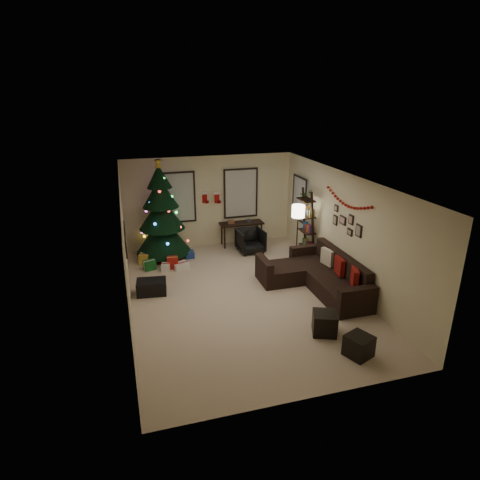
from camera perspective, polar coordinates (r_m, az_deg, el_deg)
name	(u,v)px	position (r m, az deg, el deg)	size (l,w,h in m)	color
floor	(243,296)	(9.57, 0.43, -7.73)	(7.00, 7.00, 0.00)	beige
ceiling	(243,180)	(8.64, 0.47, 8.29)	(7.00, 7.00, 0.00)	white
wall_back	(210,202)	(12.26, -4.24, 5.33)	(5.00, 5.00, 0.00)	beige
wall_front	(313,323)	(6.07, 10.09, -11.20)	(5.00, 5.00, 0.00)	beige
wall_left	(126,253)	(8.69, -15.57, -1.71)	(7.00, 7.00, 0.00)	beige
wall_right	(345,231)	(9.98, 14.34, 1.26)	(7.00, 7.00, 0.00)	beige
window_back_left	(177,198)	(12.03, -8.68, 5.84)	(1.05, 0.06, 1.50)	#728CB2
window_back_right	(241,193)	(12.41, 0.09, 6.51)	(1.05, 0.06, 1.50)	#728CB2
window_right_wall	(300,199)	(12.10, 8.29, 5.70)	(0.06, 0.90, 1.30)	#728CB2
christmas_tree	(162,217)	(11.56, -10.81, 3.19)	(1.53, 1.53, 2.84)	black
presents	(167,262)	(11.23, -10.15, -3.02)	(1.50, 1.01, 0.30)	silver
sofa	(318,276)	(10.03, 10.71, -4.95)	(1.87, 2.72, 0.87)	black
pillow_red_a	(355,278)	(9.27, 15.60, -5.08)	(0.11, 0.43, 0.43)	maroon
pillow_red_b	(339,266)	(9.79, 13.62, -3.53)	(0.11, 0.40, 0.40)	maroon
pillow_cream	(327,257)	(10.26, 12.04, -2.33)	(0.11, 0.40, 0.40)	beige
ottoman_near	(325,323)	(8.29, 11.65, -11.23)	(0.45, 0.45, 0.43)	black
ottoman_far	(359,346)	(7.82, 16.14, -13.92)	(0.42, 0.42, 0.40)	black
desk	(242,225)	(12.42, 0.21, 2.07)	(1.31, 0.47, 0.70)	black
desk_chair	(251,241)	(11.94, 1.47, -0.10)	(0.67, 0.63, 0.69)	black
bookshelf	(308,227)	(11.33, 9.37, 1.85)	(0.30, 0.59, 2.01)	black
potted_plant	(306,194)	(11.31, 9.09, 6.27)	(0.45, 0.38, 0.49)	#4C4C4C
floor_lamp	(298,215)	(10.98, 8.06, 3.45)	(0.34, 0.34, 1.63)	black
art_map	(125,235)	(9.30, -15.63, 0.61)	(0.04, 0.60, 0.50)	black
art_abstract	(126,246)	(8.36, -15.53, -0.85)	(0.04, 0.45, 0.35)	black
gallery	(347,223)	(9.85, 14.56, 2.33)	(0.03, 1.25, 0.54)	black
garland	(347,201)	(9.69, 14.68, 5.29)	(0.08, 1.90, 0.30)	#A5140C
stocking_left	(205,197)	(12.18, -4.89, 5.93)	(0.20, 0.05, 0.36)	#990F0C
stocking_right	(217,197)	(12.09, -3.20, 5.95)	(0.20, 0.05, 0.36)	#990F0C
storage_bin	(152,287)	(9.81, -12.16, -6.39)	(0.67, 0.45, 0.33)	black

